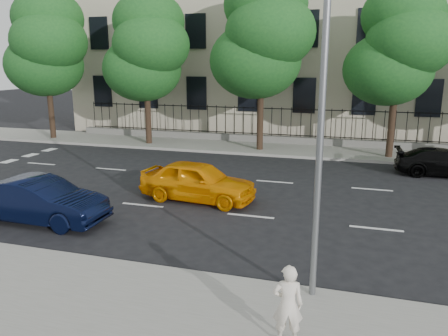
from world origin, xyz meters
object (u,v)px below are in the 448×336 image
object	(u,v)px
street_light	(326,56)
black_sedan	(444,162)
yellow_taxi	(198,181)
navy_sedan	(40,201)
woman_near	(288,305)

from	to	relation	value
street_light	black_sedan	xyz separation A→B (m)	(4.66, 12.05, -4.53)
yellow_taxi	black_sedan	world-z (taller)	yellow_taxi
navy_sedan	black_sedan	xyz separation A→B (m)	(13.50, 10.27, -0.11)
woman_near	navy_sedan	bearing A→B (deg)	-38.19
navy_sedan	woman_near	xyz separation A→B (m)	(8.57, -4.15, 0.17)
street_light	navy_sedan	bearing A→B (deg)	168.63
street_light	navy_sedan	world-z (taller)	street_light
street_light	navy_sedan	distance (m)	10.04
street_light	yellow_taxi	distance (m)	8.46
street_light	black_sedan	bearing A→B (deg)	68.87
street_light	yellow_taxi	bearing A→B (deg)	131.53
street_light	black_sedan	world-z (taller)	street_light
street_light	woman_near	xyz separation A→B (m)	(-0.27, -2.37, -4.25)
yellow_taxi	navy_sedan	distance (m)	5.44
black_sedan	street_light	bearing A→B (deg)	157.17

